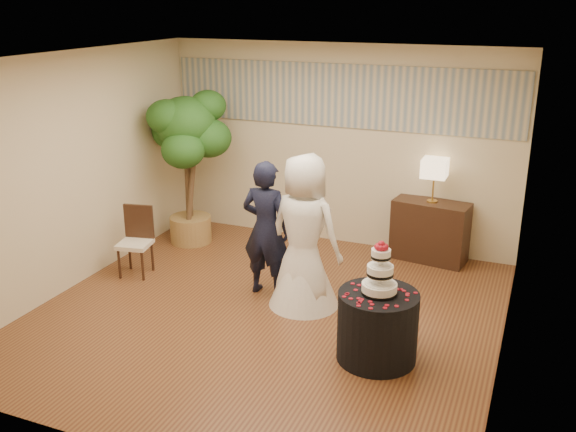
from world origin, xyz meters
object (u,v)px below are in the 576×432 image
at_px(table_lamp, 434,181).
at_px(cake_table, 377,326).
at_px(groom, 266,229).
at_px(bride, 304,232).
at_px(ficus_tree, 188,167).
at_px(side_chair, 135,242).
at_px(console, 430,231).
at_px(wedding_cake, 380,268).

bearing_deg(table_lamp, cake_table, -90.05).
xyz_separation_m(groom, bride, (0.52, -0.12, 0.07)).
xyz_separation_m(bride, ficus_tree, (-2.23, 1.25, 0.22)).
relative_size(cake_table, side_chair, 0.89).
xyz_separation_m(cake_table, console, (0.00, 2.71, 0.06)).
distance_m(bride, ficus_tree, 2.57).
xyz_separation_m(groom, ficus_tree, (-1.71, 1.14, 0.29)).
bearing_deg(table_lamp, ficus_tree, -169.26).
height_order(groom, table_lamp, groom).
relative_size(wedding_cake, console, 0.55).
xyz_separation_m(table_lamp, ficus_tree, (-3.31, -0.63, -0.00)).
bearing_deg(side_chair, ficus_tree, 76.74).
distance_m(groom, wedding_cake, 1.86).
bearing_deg(console, side_chair, -142.60).
relative_size(table_lamp, side_chair, 0.66).
relative_size(table_lamp, ficus_tree, 0.26).
bearing_deg(groom, side_chair, 6.50).
height_order(wedding_cake, table_lamp, table_lamp).
relative_size(bride, ficus_tree, 0.80).
xyz_separation_m(groom, cake_table, (1.60, -0.94, -0.46)).
height_order(bride, side_chair, bride).
bearing_deg(cake_table, ficus_tree, 147.84).
xyz_separation_m(groom, table_lamp, (1.60, 1.77, 0.29)).
bearing_deg(groom, bride, 169.34).
height_order(bride, console, bride).
height_order(cake_table, wedding_cake, wedding_cake).
height_order(table_lamp, side_chair, table_lamp).
bearing_deg(ficus_tree, side_chair, -92.15).
bearing_deg(wedding_cake, bride, 142.50).
relative_size(bride, side_chair, 2.02).
height_order(bride, ficus_tree, ficus_tree).
bearing_deg(bride, wedding_cake, 152.75).
height_order(wedding_cake, side_chair, wedding_cake).
distance_m(cake_table, ficus_tree, 3.98).
bearing_deg(wedding_cake, table_lamp, 89.95).
bearing_deg(groom, wedding_cake, 151.30).
xyz_separation_m(wedding_cake, ficus_tree, (-3.31, 2.08, 0.14)).
bearing_deg(cake_table, console, 89.95).
bearing_deg(console, cake_table, -82.28).
height_order(groom, cake_table, groom).
bearing_deg(ficus_tree, bride, -29.33).
distance_m(table_lamp, side_chair, 3.92).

